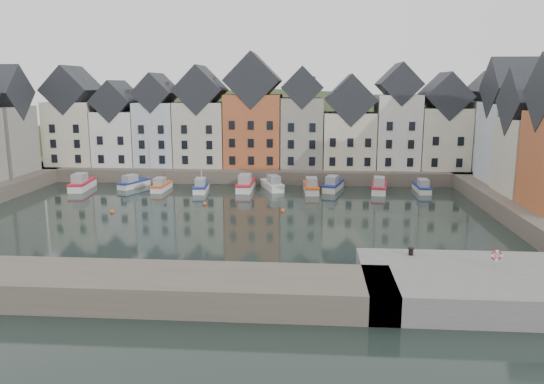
# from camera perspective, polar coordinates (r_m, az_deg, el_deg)

# --- Properties ---
(ground) EXTENTS (260.00, 260.00, 0.00)m
(ground) POSITION_cam_1_polar(r_m,az_deg,el_deg) (58.63, -4.98, -3.19)
(ground) COLOR black
(ground) RESTS_ON ground
(far_quay) EXTENTS (90.00, 16.00, 2.00)m
(far_quay) POSITION_cam_1_polar(r_m,az_deg,el_deg) (87.56, -1.85, 2.40)
(far_quay) COLOR brown
(far_quay) RESTS_ON ground
(near_quay) EXTENTS (18.00, 10.00, 2.00)m
(near_quay) POSITION_cam_1_polar(r_m,az_deg,el_deg) (40.55, 22.56, -9.33)
(near_quay) COLOR #60605E
(near_quay) RESTS_ON ground
(near_wall) EXTENTS (50.00, 6.00, 2.00)m
(near_wall) POSITION_cam_1_polar(r_m,az_deg,el_deg) (41.44, -24.10, -9.01)
(near_wall) COLOR brown
(near_wall) RESTS_ON ground
(hillside) EXTENTS (153.60, 70.40, 64.00)m
(hillside) POSITION_cam_1_polar(r_m,az_deg,el_deg) (117.02, -0.41, -4.79)
(hillside) COLOR #28351A
(hillside) RESTS_ON ground
(far_terrace) EXTENTS (72.37, 8.16, 17.78)m
(far_terrace) POSITION_cam_1_polar(r_m,az_deg,el_deg) (84.39, 0.16, 7.44)
(far_terrace) COLOR beige
(far_terrace) RESTS_ON far_quay
(right_terrace) EXTENTS (8.30, 24.25, 16.36)m
(right_terrace) POSITION_cam_1_polar(r_m,az_deg,el_deg) (69.62, 26.96, 5.39)
(right_terrace) COLOR silver
(right_terrace) RESTS_ON right_quay
(mooring_buoys) EXTENTS (20.50, 5.50, 0.50)m
(mooring_buoys) POSITION_cam_1_polar(r_m,az_deg,el_deg) (64.41, -7.74, -1.78)
(mooring_buoys) COLOR #D65019
(mooring_buoys) RESTS_ON ground
(boat_a) EXTENTS (2.81, 7.07, 2.65)m
(boat_a) POSITION_cam_1_polar(r_m,az_deg,el_deg) (81.00, -19.77, 0.83)
(boat_a) COLOR silver
(boat_a) RESTS_ON ground
(boat_b) EXTENTS (3.69, 5.82, 2.14)m
(boat_b) POSITION_cam_1_polar(r_m,az_deg,el_deg) (80.26, -14.70, 0.93)
(boat_b) COLOR silver
(boat_b) RESTS_ON ground
(boat_c) EXTENTS (1.86, 5.54, 2.11)m
(boat_c) POSITION_cam_1_polar(r_m,az_deg,el_deg) (77.19, -11.83, 0.65)
(boat_c) COLOR silver
(boat_c) RESTS_ON ground
(boat_d) EXTENTS (2.27, 5.89, 11.00)m
(boat_d) POSITION_cam_1_polar(r_m,az_deg,el_deg) (75.40, -7.63, 0.60)
(boat_d) COLOR silver
(boat_d) RESTS_ON ground
(boat_e) EXTENTS (2.19, 6.88, 2.63)m
(boat_e) POSITION_cam_1_polar(r_m,az_deg,el_deg) (75.77, -2.85, 0.80)
(boat_e) COLOR silver
(boat_e) RESTS_ON ground
(boat_f) EXTENTS (3.99, 6.47, 2.38)m
(boat_f) POSITION_cam_1_polar(r_m,az_deg,el_deg) (76.09, 0.04, 0.80)
(boat_f) COLOR silver
(boat_f) RESTS_ON ground
(boat_g) EXTENTS (2.39, 6.42, 2.42)m
(boat_g) POSITION_cam_1_polar(r_m,az_deg,el_deg) (74.35, 4.22, 0.52)
(boat_g) COLOR silver
(boat_g) RESTS_ON ground
(boat_h) EXTENTS (3.43, 6.51, 2.39)m
(boat_h) POSITION_cam_1_polar(r_m,az_deg,el_deg) (76.07, 6.57, 0.72)
(boat_h) COLOR silver
(boat_h) RESTS_ON ground
(boat_i) EXTENTS (2.88, 6.64, 2.46)m
(boat_i) POSITION_cam_1_polar(r_m,az_deg,el_deg) (75.72, 11.45, 0.53)
(boat_i) COLOR silver
(boat_i) RESTS_ON ground
(boat_j) EXTENTS (1.79, 5.54, 2.12)m
(boat_j) POSITION_cam_1_polar(r_m,az_deg,el_deg) (77.35, 15.83, 0.48)
(boat_j) COLOR silver
(boat_j) RESTS_ON ground
(mooring_bollard) EXTENTS (0.48, 0.48, 0.56)m
(mooring_bollard) POSITION_cam_1_polar(r_m,az_deg,el_deg) (42.10, 14.72, -6.17)
(mooring_bollard) COLOR black
(mooring_bollard) RESTS_ON near_quay
(life_ring_post) EXTENTS (0.80, 0.17, 1.30)m
(life_ring_post) POSITION_cam_1_polar(r_m,az_deg,el_deg) (41.12, 22.99, -6.34)
(life_ring_post) COLOR gray
(life_ring_post) RESTS_ON near_quay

